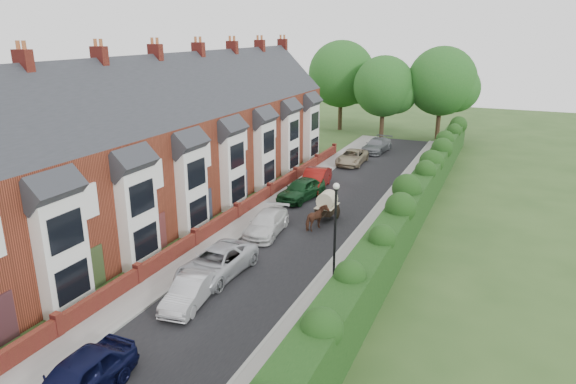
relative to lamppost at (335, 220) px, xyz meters
name	(u,v)px	position (x,y,z in m)	size (l,w,h in m)	color
ground	(234,306)	(-3.40, -4.00, -3.30)	(140.00, 140.00, 0.00)	#2D4C1E
road	(311,224)	(-3.90, 7.00, -3.29)	(6.00, 58.00, 0.02)	black
pavement_hedge_side	(373,233)	(0.20, 7.00, -3.24)	(2.20, 58.00, 0.12)	gray
pavement_house_side	(258,215)	(-7.75, 7.00, -3.24)	(1.70, 58.00, 0.12)	gray
kerb_hedge_side	(357,230)	(-0.85, 7.00, -3.23)	(0.18, 58.00, 0.13)	#9A9A95
kerb_house_side	(268,217)	(-6.95, 7.00, -3.23)	(0.18, 58.00, 0.13)	#9A9A95
hedge	(404,213)	(2.00, 7.00, -1.70)	(2.10, 58.00, 2.85)	black
terrace_row	(164,146)	(-14.27, 5.98, 1.18)	(9.05, 40.50, 11.50)	brown
garden_wall_row	(237,212)	(-8.75, 6.00, -2.84)	(0.35, 40.35, 1.10)	maroon
lamppost	(335,220)	(0.00, 0.00, 0.00)	(0.32, 0.32, 5.16)	black
tree_far_left	(387,88)	(-6.05, 36.08, 2.41)	(7.14, 6.80, 9.29)	#332316
tree_far_right	(445,83)	(-0.01, 38.08, 3.02)	(7.98, 7.60, 10.31)	#332316
tree_far_back	(345,76)	(-11.99, 39.08, 3.32)	(8.40, 8.00, 10.82)	#332316
car_navy	(77,380)	(-5.20, -11.45, -2.52)	(1.84, 4.56, 1.55)	black
car_silver_a	(190,291)	(-5.31, -4.60, -2.65)	(1.36, 3.91, 1.29)	#AAAAAE
car_silver_b	(217,263)	(-5.69, -1.65, -2.58)	(2.38, 5.16, 1.43)	#B8BAC0
car_white	(267,223)	(-5.83, 4.43, -2.63)	(1.86, 4.58, 1.33)	silver
car_green	(301,189)	(-6.38, 11.44, -2.51)	(1.86, 4.61, 1.57)	#103618
car_red	(315,179)	(-6.40, 14.39, -2.52)	(1.65, 4.74, 1.56)	maroon
car_beige	(352,157)	(-5.99, 22.98, -2.64)	(2.20, 4.76, 1.32)	tan
car_grey	(377,145)	(-5.08, 28.70, -2.59)	(1.98, 4.87, 1.41)	slate
horse	(317,218)	(-3.24, 6.26, -2.54)	(0.81, 1.78, 1.50)	#512D1D
horse_cart	(327,204)	(-3.24, 8.18, -2.18)	(1.23, 2.72, 1.96)	black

